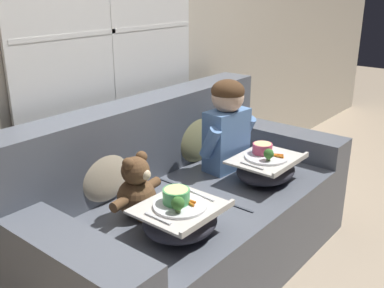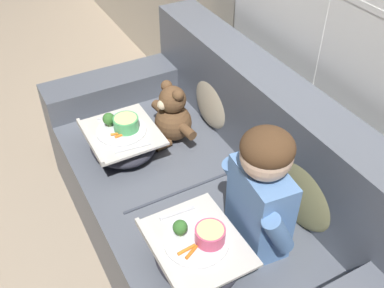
{
  "view_description": "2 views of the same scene",
  "coord_description": "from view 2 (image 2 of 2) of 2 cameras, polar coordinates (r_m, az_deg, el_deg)",
  "views": [
    {
      "loc": [
        -1.68,
        -1.36,
        1.53
      ],
      "look_at": [
        -0.04,
        -0.02,
        0.76
      ],
      "focal_mm": 42.0,
      "sensor_mm": 36.0,
      "label": 1
    },
    {
      "loc": [
        1.26,
        -0.72,
        1.92
      ],
      "look_at": [
        -0.08,
        0.0,
        0.66
      ],
      "focal_mm": 42.0,
      "sensor_mm": 36.0,
      "label": 2
    }
  ],
  "objects": [
    {
      "name": "child_figure",
      "position": [
        1.65,
        8.9,
        -5.17
      ],
      "size": [
        0.39,
        0.2,
        0.54
      ],
      "color": "#5B84BC",
      "rests_on": "couch"
    },
    {
      "name": "ground_plane",
      "position": [
        2.41,
        0.89,
        -13.18
      ],
      "size": [
        14.0,
        14.0,
        0.0
      ],
      "primitive_type": "plane",
      "color": "tan"
    },
    {
      "name": "throw_pillow_behind_child",
      "position": [
        1.85,
        14.77,
        -5.02
      ],
      "size": [
        0.38,
        0.18,
        0.4
      ],
      "color": "#898456",
      "rests_on": "couch"
    },
    {
      "name": "teddy_bear",
      "position": [
        2.23,
        -2.52,
        3.53
      ],
      "size": [
        0.34,
        0.24,
        0.31
      ],
      "color": "brown",
      "rests_on": "couch"
    },
    {
      "name": "lap_tray_child",
      "position": [
        1.71,
        0.57,
        -13.49
      ],
      "size": [
        0.39,
        0.32,
        0.21
      ],
      "color": "#2D2D38",
      "rests_on": "child_figure"
    },
    {
      "name": "lap_tray_teddy",
      "position": [
        2.19,
        -8.78,
        0.42
      ],
      "size": [
        0.36,
        0.33,
        0.22
      ],
      "color": "#2D2D38",
      "rests_on": "teddy_bear"
    },
    {
      "name": "couch",
      "position": [
        2.18,
        2.41,
        -7.29
      ],
      "size": [
        1.91,
        0.96,
        0.92
      ],
      "color": "#565B66",
      "rests_on": "ground_plane"
    },
    {
      "name": "throw_pillow_behind_teddy",
      "position": [
        2.3,
        3.04,
        6.27
      ],
      "size": [
        0.35,
        0.17,
        0.36
      ],
      "color": "#C1B293",
      "rests_on": "couch"
    }
  ]
}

